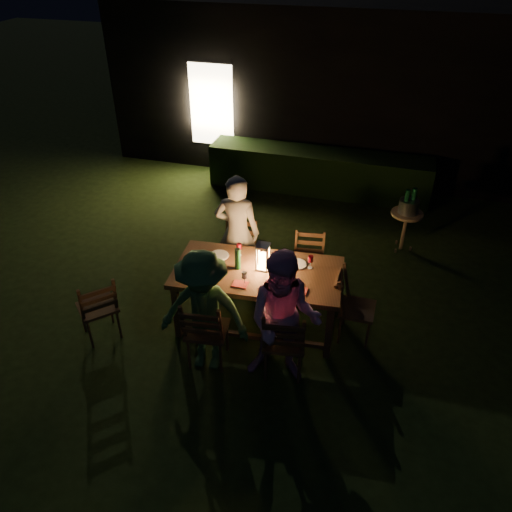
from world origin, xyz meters
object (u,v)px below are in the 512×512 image
(dining_table, at_px, (258,276))
(bottle_bucket_a, at_px, (406,204))
(ice_bucket, at_px, (409,206))
(chair_end, at_px, (354,318))
(bottle_bucket_b, at_px, (413,203))
(chair_far_right, at_px, (307,277))
(chair_near_left, at_px, (208,341))
(side_table, at_px, (407,217))
(chair_near_right, at_px, (283,352))
(chair_far_left, at_px, (237,267))
(lantern, at_px, (263,258))
(bottle_table, at_px, (238,259))
(person_house_side, at_px, (237,233))
(chair_spare, at_px, (100,317))
(person_opp_left, at_px, (204,313))
(person_opp_right, at_px, (284,320))

(dining_table, bearing_deg, bottle_bucket_a, 49.52)
(ice_bucket, bearing_deg, chair_end, -102.63)
(ice_bucket, distance_m, bottle_bucket_b, 0.08)
(dining_table, xyz_separation_m, bottle_bucket_a, (1.68, 2.33, 0.05))
(chair_far_right, distance_m, chair_end, 1.03)
(chair_near_left, height_order, side_table, chair_near_left)
(dining_table, xyz_separation_m, chair_near_right, (0.51, -0.73, -0.45))
(chair_far_left, relative_size, lantern, 2.88)
(chair_end, distance_m, ice_bucket, 2.37)
(chair_near_left, xyz_separation_m, bottle_table, (0.14, 0.79, 0.68))
(chair_near_left, height_order, chair_far_right, chair_near_left)
(dining_table, distance_m, bottle_bucket_b, 3.00)
(chair_far_left, height_order, ice_bucket, chair_far_left)
(chair_near_left, bearing_deg, person_house_side, 87.57)
(chair_far_left, bearing_deg, dining_table, 124.90)
(person_house_side, height_order, lantern, person_house_side)
(person_house_side, xyz_separation_m, side_table, (2.25, 1.59, -0.27))
(chair_spare, distance_m, person_opp_left, 1.53)
(bottle_table, relative_size, bottle_bucket_b, 0.88)
(chair_near_right, relative_size, bottle_bucket_a, 3.26)
(chair_near_right, xyz_separation_m, chair_far_right, (-0.03, 1.54, -0.03))
(chair_near_right, xyz_separation_m, person_opp_left, (-0.89, -0.12, 0.47))
(chair_far_left, distance_m, bottle_table, 1.05)
(chair_far_right, bearing_deg, bottle_table, 41.11)
(dining_table, relative_size, chair_near_right, 2.04)
(person_opp_right, height_order, bottle_table, person_opp_right)
(lantern, distance_m, side_table, 2.90)
(bottle_bucket_b, bearing_deg, bottle_bucket_a, -141.34)
(chair_end, relative_size, bottle_bucket_a, 3.09)
(chair_end, bearing_deg, bottle_bucket_b, 167.51)
(person_house_side, bearing_deg, chair_near_right, 119.54)
(dining_table, distance_m, person_opp_right, 0.94)
(bottle_bucket_a, bearing_deg, side_table, 38.66)
(person_opp_left, bearing_deg, chair_near_right, 3.08)
(chair_near_left, distance_m, chair_end, 1.85)
(chair_near_right, height_order, side_table, chair_near_right)
(side_table, distance_m, bottle_bucket_a, 0.25)
(bottle_bucket_a, bearing_deg, lantern, -125.73)
(person_house_side, relative_size, side_table, 2.57)
(chair_end, relative_size, person_opp_left, 0.63)
(dining_table, bearing_deg, bottle_bucket_b, 48.87)
(chair_near_left, relative_size, lantern, 2.97)
(ice_bucket, relative_size, bottle_bucket_b, 0.94)
(bottle_table, distance_m, bottle_bucket_b, 3.17)
(chair_near_left, relative_size, person_opp_left, 0.66)
(chair_spare, distance_m, person_opp_right, 2.41)
(person_opp_left, bearing_deg, bottle_bucket_a, 52.39)
(chair_spare, xyz_separation_m, ice_bucket, (3.56, 3.14, 0.47))
(chair_end, bearing_deg, chair_far_left, -108.88)
(dining_table, relative_size, chair_far_right, 2.28)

